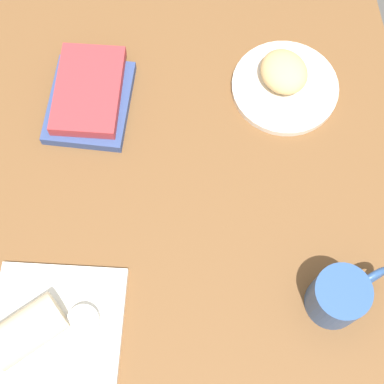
{
  "coord_description": "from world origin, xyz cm",
  "views": [
    {
      "loc": [
        -34.07,
        1.95,
        103.76
      ],
      "look_at": [
        4.05,
        -1.83,
        7.0
      ],
      "focal_mm": 54.86,
      "sensor_mm": 36.0,
      "label": 1
    }
  ],
  "objects_px": {
    "square_plate": "(57,330)",
    "coffee_mug": "(340,296)",
    "book_stack": "(89,96)",
    "scone_pastry": "(284,72)",
    "sauce_cup": "(84,322)",
    "breakfast_wrap": "(27,331)",
    "round_plate": "(285,87)"
  },
  "relations": [
    {
      "from": "coffee_mug",
      "to": "round_plate",
      "type": "bearing_deg",
      "value": 2.32
    },
    {
      "from": "round_plate",
      "to": "sauce_cup",
      "type": "relative_size",
      "value": 3.92
    },
    {
      "from": "breakfast_wrap",
      "to": "book_stack",
      "type": "relative_size",
      "value": 0.53
    },
    {
      "from": "scone_pastry",
      "to": "sauce_cup",
      "type": "bearing_deg",
      "value": 137.57
    },
    {
      "from": "sauce_cup",
      "to": "breakfast_wrap",
      "type": "height_order",
      "value": "breakfast_wrap"
    },
    {
      "from": "book_stack",
      "to": "coffee_mug",
      "type": "xyz_separation_m",
      "value": [
        -0.43,
        -0.4,
        0.03
      ]
    },
    {
      "from": "scone_pastry",
      "to": "coffee_mug",
      "type": "height_order",
      "value": "coffee_mug"
    },
    {
      "from": "square_plate",
      "to": "coffee_mug",
      "type": "distance_m",
      "value": 0.47
    },
    {
      "from": "book_stack",
      "to": "round_plate",
      "type": "bearing_deg",
      "value": -91.21
    },
    {
      "from": "book_stack",
      "to": "square_plate",
      "type": "bearing_deg",
      "value": 170.78
    },
    {
      "from": "sauce_cup",
      "to": "book_stack",
      "type": "height_order",
      "value": "book_stack"
    },
    {
      "from": "scone_pastry",
      "to": "breakfast_wrap",
      "type": "height_order",
      "value": "breakfast_wrap"
    },
    {
      "from": "square_plate",
      "to": "breakfast_wrap",
      "type": "bearing_deg",
      "value": 95.56
    },
    {
      "from": "scone_pastry",
      "to": "book_stack",
      "type": "distance_m",
      "value": 0.38
    },
    {
      "from": "book_stack",
      "to": "coffee_mug",
      "type": "bearing_deg",
      "value": -137.32
    },
    {
      "from": "scone_pastry",
      "to": "breakfast_wrap",
      "type": "relative_size",
      "value": 0.83
    },
    {
      "from": "breakfast_wrap",
      "to": "round_plate",
      "type": "bearing_deg",
      "value": -78.52
    },
    {
      "from": "square_plate",
      "to": "sauce_cup",
      "type": "bearing_deg",
      "value": -84.44
    },
    {
      "from": "round_plate",
      "to": "scone_pastry",
      "type": "xyz_separation_m",
      "value": [
        0.01,
        0.0,
        0.03
      ]
    },
    {
      "from": "coffee_mug",
      "to": "sauce_cup",
      "type": "bearing_deg",
      "value": 89.69
    },
    {
      "from": "breakfast_wrap",
      "to": "square_plate",
      "type": "bearing_deg",
      "value": -114.2
    },
    {
      "from": "square_plate",
      "to": "sauce_cup",
      "type": "relative_size",
      "value": 4.07
    },
    {
      "from": "round_plate",
      "to": "sauce_cup",
      "type": "xyz_separation_m",
      "value": [
        -0.42,
        0.4,
        0.02
      ]
    },
    {
      "from": "square_plate",
      "to": "book_stack",
      "type": "distance_m",
      "value": 0.44
    },
    {
      "from": "square_plate",
      "to": "sauce_cup",
      "type": "height_order",
      "value": "sauce_cup"
    },
    {
      "from": "round_plate",
      "to": "sauce_cup",
      "type": "bearing_deg",
      "value": 136.29
    },
    {
      "from": "sauce_cup",
      "to": "breakfast_wrap",
      "type": "xyz_separation_m",
      "value": [
        -0.01,
        0.09,
        0.02
      ]
    },
    {
      "from": "scone_pastry",
      "to": "sauce_cup",
      "type": "distance_m",
      "value": 0.59
    },
    {
      "from": "square_plate",
      "to": "coffee_mug",
      "type": "relative_size",
      "value": 1.59
    },
    {
      "from": "scone_pastry",
      "to": "coffee_mug",
      "type": "distance_m",
      "value": 0.44
    },
    {
      "from": "square_plate",
      "to": "breakfast_wrap",
      "type": "xyz_separation_m",
      "value": [
        -0.0,
        0.04,
        0.04
      ]
    },
    {
      "from": "sauce_cup",
      "to": "book_stack",
      "type": "relative_size",
      "value": 0.24
    }
  ]
}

